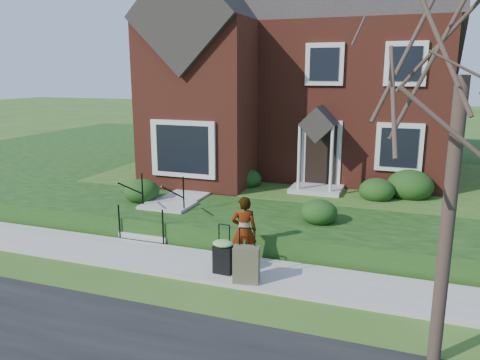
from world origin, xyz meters
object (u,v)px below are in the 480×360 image
at_px(woman, 244,230).
at_px(tree_verge, 466,43).
at_px(front_steps, 160,215).
at_px(suitcase_black, 223,255).
at_px(suitcase_olive, 246,264).

xyz_separation_m(woman, tree_verge, (3.95, -2.39, 3.85)).
relative_size(front_steps, tree_verge, 0.30).
bearing_deg(front_steps, tree_verge, -29.18).
distance_m(front_steps, woman, 3.39).
height_order(woman, suitcase_black, woman).
height_order(front_steps, suitcase_black, front_steps).
distance_m(suitcase_black, tree_verge, 6.20).
height_order(suitcase_black, tree_verge, tree_verge).
relative_size(suitcase_black, suitcase_olive, 0.95).
xyz_separation_m(suitcase_black, tree_verge, (4.20, -1.73, 4.21)).
bearing_deg(tree_verge, suitcase_black, 157.59).
xyz_separation_m(front_steps, suitcase_black, (2.76, -2.16, 0.03)).
distance_m(front_steps, tree_verge, 9.03).
bearing_deg(tree_verge, woman, 148.86).
height_order(suitcase_black, suitcase_olive, suitcase_olive).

